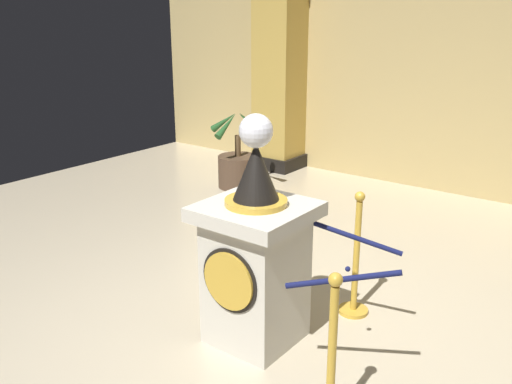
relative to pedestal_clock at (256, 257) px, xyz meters
name	(u,v)px	position (x,y,z in m)	size (l,w,h in m)	color
ground_plane	(261,343)	(0.08, -0.04, -0.65)	(10.54, 10.54, 0.00)	beige
back_wall	(476,54)	(0.08, 4.44, 1.16)	(10.54, 0.16, 3.63)	tan
pedestal_clock	(256,257)	(0.00, 0.00, 0.00)	(0.73, 0.73, 1.68)	beige
stanchion_near	(331,377)	(0.91, -0.49, -0.31)	(0.24, 0.24, 0.99)	gold
stanchion_far	(355,272)	(0.40, 0.77, -0.30)	(0.24, 0.24, 1.02)	gold
velvet_rope	(348,257)	(0.66, 0.14, 0.13)	(0.90, 0.92, 0.22)	#141947
column_left	(280,54)	(-2.64, 4.09, 1.08)	(0.75, 0.75, 3.49)	black
potted_palm_left	(238,166)	(-2.48, 2.87, -0.35)	(0.86, 0.85, 1.07)	#4C3828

